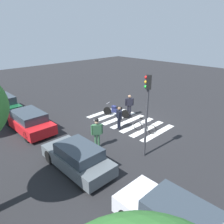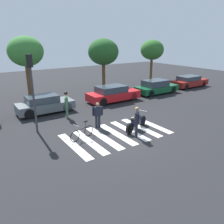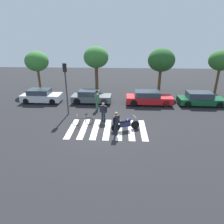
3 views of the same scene
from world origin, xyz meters
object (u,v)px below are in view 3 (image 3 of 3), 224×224
Objects in this scene: car_white_van at (41,96)px; officer_on_foot at (103,111)px; leaning_bicycle at (83,121)px; pedestrian_bystander at (97,98)px; traffic_light_pole at (66,81)px; car_grey_coupe at (91,97)px; officer_by_motorcycle at (116,122)px; car_green_compact at (200,99)px; car_red_convertible at (149,98)px; police_motorcycle at (126,124)px.

officer_on_foot is at bearing -33.65° from car_white_van.
pedestrian_bystander is at bearing 79.26° from leaning_bicycle.
car_white_van is (-7.01, 4.66, -0.26)m from officer_on_foot.
traffic_light_pole is (3.71, -3.21, 2.33)m from car_white_van.
car_white_van is at bearing -179.18° from car_grey_coupe.
pedestrian_bystander reaches higher than officer_by_motorcycle.
car_green_compact is (9.41, 4.50, -0.27)m from officer_on_foot.
officer_on_foot is 0.35× the size of car_red_convertible.
officer_on_foot is at bearing 139.36° from police_motorcycle.
police_motorcycle is 1.30× the size of officer_on_foot.
traffic_light_pole is (-7.51, -3.07, 2.32)m from car_red_convertible.
officer_by_motorcycle reaches higher than leaning_bicycle.
leaning_bicycle is 0.91× the size of officer_by_motorcycle.
officer_by_motorcycle reaches higher than car_red_convertible.
car_red_convertible is at bearing 68.13° from police_motorcycle.
police_motorcycle is at bearing 50.00° from officer_by_motorcycle.
car_white_van is at bearing 139.18° from traffic_light_pole.
leaning_bicycle is 1.86m from officer_on_foot.
car_red_convertible is at bearing 22.22° from traffic_light_pole.
car_red_convertible is (5.95, -0.21, 0.02)m from car_grey_coupe.
car_white_van is 0.91× the size of traffic_light_pole.
traffic_light_pole is at bearing 139.35° from officer_by_motorcycle.
officer_by_motorcycle is 10.75m from car_green_compact.
traffic_light_pole is at bearing -166.53° from car_green_compact.
leaning_bicycle is at bearing -45.47° from car_white_van.
pedestrian_bystander is 0.40× the size of car_red_convertible.
traffic_light_pole reaches higher than officer_on_foot.
police_motorcycle is at bearing -111.87° from car_red_convertible.
officer_on_foot is 5.05m from car_grey_coupe.
traffic_light_pole is at bearing -152.66° from pedestrian_bystander.
car_green_compact is at bearing 13.47° from traffic_light_pole.
officer_on_foot is 4.16m from traffic_light_pole.
traffic_light_pole is (-4.41, 3.79, 1.99)m from officer_by_motorcycle.
leaning_bicycle is at bearing -153.75° from car_green_compact.
traffic_light_pole is (-2.45, -1.26, 1.89)m from pedestrian_bystander.
leaning_bicycle is 0.85× the size of pedestrian_bystander.
car_red_convertible is (11.23, -0.14, 0.01)m from car_white_van.
officer_on_foot is at bearing -72.68° from pedestrian_bystander.
traffic_light_pole reaches higher than officer_by_motorcycle.
officer_on_foot is at bearing 30.31° from leaning_bicycle.
pedestrian_bystander is at bearing 27.34° from traffic_light_pole.
police_motorcycle is 7.19m from car_grey_coupe.
car_grey_coupe is (5.28, 0.08, -0.02)m from car_white_van.
car_red_convertible is (5.07, 1.81, -0.43)m from pedestrian_bystander.
officer_by_motorcycle is at bearing -68.06° from car_grey_coupe.
pedestrian_bystander is 0.46× the size of car_grey_coupe.
officer_on_foot is at bearing -23.86° from traffic_light_pole.
car_red_convertible is 8.44m from traffic_light_pole.
police_motorcycle is at bearing -60.72° from car_grey_coupe.
car_green_compact is (16.42, -0.16, -0.01)m from car_white_van.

